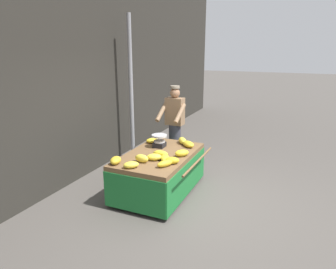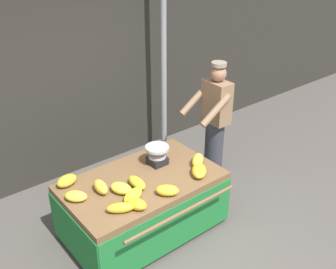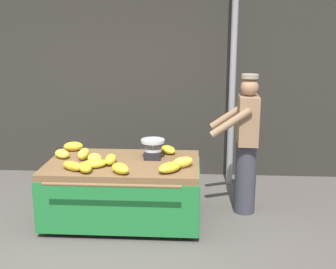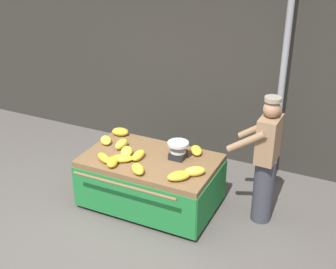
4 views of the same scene
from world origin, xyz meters
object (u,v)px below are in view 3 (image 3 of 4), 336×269
at_px(banana_bunch_3, 73,146).
at_px(banana_bunch_10, 84,154).
at_px(banana_cart, 124,177).
at_px(weighing_scale, 153,149).
at_px(banana_bunch_7, 73,166).
at_px(banana_bunch_5, 168,150).
at_px(banana_bunch_11, 120,168).
at_px(banana_bunch_4, 62,154).
at_px(banana_bunch_9, 85,167).
at_px(street_pole, 233,76).
at_px(banana_bunch_0, 183,162).
at_px(banana_bunch_1, 170,167).
at_px(banana_bunch_2, 111,159).
at_px(banana_bunch_6, 94,164).
at_px(vendor_person, 246,144).
at_px(banana_bunch_8, 95,158).

relative_size(banana_bunch_3, banana_bunch_10, 1.00).
xyz_separation_m(banana_cart, weighing_scale, (0.33, 0.15, 0.31)).
bearing_deg(banana_cart, banana_bunch_7, -145.98).
xyz_separation_m(banana_bunch_5, banana_bunch_11, (-0.46, -0.78, 0.01)).
xyz_separation_m(banana_bunch_4, banana_bunch_9, (0.41, -0.50, 0.00)).
height_order(weighing_scale, banana_bunch_7, weighing_scale).
bearing_deg(street_pole, banana_bunch_10, -145.72).
relative_size(weighing_scale, banana_bunch_11, 1.15).
relative_size(banana_bunch_3, banana_bunch_7, 0.87).
height_order(banana_bunch_0, banana_bunch_7, banana_bunch_0).
relative_size(weighing_scale, banana_bunch_3, 1.15).
xyz_separation_m(banana_bunch_7, banana_bunch_11, (0.54, -0.07, 0.01)).
xyz_separation_m(banana_cart, banana_bunch_5, (0.50, 0.38, 0.24)).
height_order(banana_bunch_3, banana_bunch_9, banana_bunch_3).
relative_size(banana_bunch_9, banana_bunch_11, 0.95).
xyz_separation_m(banana_bunch_1, banana_bunch_10, (-1.04, 0.41, 0.01)).
xyz_separation_m(weighing_scale, banana_bunch_2, (-0.46, -0.24, -0.06)).
bearing_deg(banana_bunch_6, banana_bunch_10, 121.24).
relative_size(banana_cart, weighing_scale, 6.37).
relative_size(banana_bunch_3, banana_bunch_9, 1.05).
relative_size(street_pole, banana_bunch_10, 13.14).
xyz_separation_m(banana_bunch_0, banana_bunch_3, (-1.40, 0.58, -0.00)).
distance_m(banana_cart, banana_bunch_3, 0.86).
height_order(banana_cart, banana_bunch_2, banana_bunch_2).
height_order(banana_bunch_3, banana_bunch_11, banana_bunch_3).
bearing_deg(banana_bunch_5, street_pole, 48.22).
distance_m(banana_cart, banana_bunch_7, 0.65).
relative_size(street_pole, banana_bunch_5, 12.68).
height_order(banana_bunch_2, banana_bunch_9, same).
xyz_separation_m(banana_bunch_6, vendor_person, (1.73, 0.56, 0.10)).
bearing_deg(banana_bunch_9, banana_bunch_2, 54.28).
relative_size(banana_bunch_1, banana_bunch_3, 1.23).
bearing_deg(banana_bunch_11, banana_bunch_2, 117.67).
relative_size(street_pole, banana_bunch_0, 11.70).
xyz_separation_m(banana_bunch_3, vendor_person, (2.15, -0.10, 0.09)).
xyz_separation_m(weighing_scale, banana_bunch_5, (0.17, 0.22, -0.07)).
height_order(banana_cart, banana_bunch_10, banana_bunch_10).
relative_size(banana_bunch_3, banana_bunch_11, 1.00).
relative_size(banana_bunch_6, banana_bunch_8, 1.18).
bearing_deg(banana_bunch_4, banana_bunch_6, -37.15).
relative_size(banana_bunch_5, banana_bunch_9, 1.09).
relative_size(banana_bunch_1, banana_bunch_8, 1.21).
height_order(weighing_scale, banana_bunch_4, weighing_scale).
xyz_separation_m(banana_bunch_8, vendor_person, (1.76, 0.38, 0.09)).
bearing_deg(banana_bunch_1, banana_bunch_8, 163.39).
xyz_separation_m(banana_bunch_0, vendor_person, (0.75, 0.48, 0.09)).
bearing_deg(banana_bunch_7, banana_bunch_6, 23.52).
bearing_deg(banana_cart, weighing_scale, 24.70).
height_order(street_pole, banana_bunch_4, street_pole).
bearing_deg(banana_bunch_5, banana_bunch_2, -143.63).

